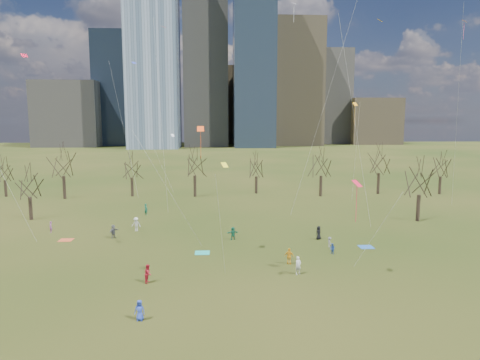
{
  "coord_description": "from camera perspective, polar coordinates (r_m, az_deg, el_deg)",
  "views": [
    {
      "loc": [
        -3.0,
        -40.68,
        14.3
      ],
      "look_at": [
        0.0,
        12.0,
        7.0
      ],
      "focal_mm": 32.0,
      "sensor_mm": 36.0,
      "label": 1
    }
  ],
  "objects": [
    {
      "name": "bare_tree_row",
      "position": [
        78.38,
        -1.11,
        1.88
      ],
      "size": [
        113.04,
        29.8,
        9.5
      ],
      "color": "black",
      "rests_on": "ground"
    },
    {
      "name": "downtown_skyline",
      "position": [
        252.53,
        -3.21,
        13.48
      ],
      "size": [
        212.5,
        78.0,
        118.0
      ],
      "color": "slate",
      "rests_on": "ground"
    },
    {
      "name": "kites_airborne",
      "position": [
        54.3,
        5.38,
        6.73
      ],
      "size": [
        60.83,
        48.62,
        28.18
      ],
      "color": "#EC4B13",
      "rests_on": "ground"
    },
    {
      "name": "person_7",
      "position": [
        60.64,
        -23.93,
        -5.75
      ],
      "size": [
        0.45,
        0.59,
        1.45
      ],
      "primitive_type": "imported",
      "rotation": [
        0.0,
        0.0,
        4.93
      ],
      "color": "#974B92",
      "rests_on": "ground"
    },
    {
      "name": "person_11",
      "position": [
        55.23,
        -16.53,
        -6.57
      ],
      "size": [
        1.15,
        1.6,
        1.67
      ],
      "primitive_type": "imported",
      "rotation": [
        0.0,
        0.0,
        1.09
      ],
      "color": "#5C5C61",
      "rests_on": "ground"
    },
    {
      "name": "blanket_teal",
      "position": [
        47.55,
        -5.05,
        -9.64
      ],
      "size": [
        1.6,
        1.5,
        0.03
      ],
      "primitive_type": "cube",
      "color": "teal",
      "rests_on": "ground"
    },
    {
      "name": "person_0",
      "position": [
        33.01,
        -13.24,
        -16.56
      ],
      "size": [
        0.79,
        0.55,
        1.52
      ],
      "primitive_type": "imported",
      "rotation": [
        0.0,
        0.0,
        6.19
      ],
      "color": "#2A44B9",
      "rests_on": "ground"
    },
    {
      "name": "person_6",
      "position": [
        53.18,
        10.44,
        -6.93
      ],
      "size": [
        0.96,
        0.91,
        1.65
      ],
      "primitive_type": "imported",
      "rotation": [
        0.0,
        0.0,
        3.8
      ],
      "color": "black",
      "rests_on": "ground"
    },
    {
      "name": "person_13",
      "position": [
        67.23,
        -12.43,
        -3.84
      ],
      "size": [
        0.73,
        0.75,
        1.73
      ],
      "primitive_type": "imported",
      "rotation": [
        0.0,
        0.0,
        2.3
      ],
      "color": "#176851",
      "rests_on": "ground"
    },
    {
      "name": "ground",
      "position": [
        43.22,
        0.92,
        -11.45
      ],
      "size": [
        500.0,
        500.0,
        0.0
      ],
      "primitive_type": "plane",
      "color": "black",
      "rests_on": "ground"
    },
    {
      "name": "blanket_crimson",
      "position": [
        56.27,
        -22.2,
        -7.43
      ],
      "size": [
        1.6,
        1.5,
        0.03
      ],
      "primitive_type": "cube",
      "color": "#CA4E28",
      "rests_on": "ground"
    },
    {
      "name": "person_5",
      "position": [
        52.18,
        -0.95,
        -7.12
      ],
      "size": [
        1.54,
        0.79,
        1.59
      ],
      "primitive_type": "imported",
      "rotation": [
        0.0,
        0.0,
        3.37
      ],
      "color": "#16664B",
      "rests_on": "ground"
    },
    {
      "name": "person_8",
      "position": [
        47.83,
        12.21,
        -8.95
      ],
      "size": [
        0.66,
        0.72,
        1.2
      ],
      "primitive_type": "imported",
      "rotation": [
        0.0,
        0.0,
        5.16
      ],
      "color": "#23449A",
      "rests_on": "ground"
    },
    {
      "name": "person_2",
      "position": [
        39.75,
        -12.14,
        -12.09
      ],
      "size": [
        0.76,
        0.91,
        1.69
      ],
      "primitive_type": "imported",
      "rotation": [
        0.0,
        0.0,
        1.41
      ],
      "color": "#AE1828",
      "rests_on": "ground"
    },
    {
      "name": "person_4",
      "position": [
        43.83,
        6.58,
        -10.07
      ],
      "size": [
        1.06,
        0.7,
        1.67
      ],
      "primitive_type": "imported",
      "rotation": [
        0.0,
        0.0,
        2.81
      ],
      "color": "orange",
      "rests_on": "ground"
    },
    {
      "name": "person_9",
      "position": [
        57.81,
        -13.69,
        -5.74
      ],
      "size": [
        1.28,
        0.88,
        1.83
      ],
      "primitive_type": "imported",
      "rotation": [
        0.0,
        0.0,
        6.1
      ],
      "color": "silver",
      "rests_on": "ground"
    },
    {
      "name": "person_1",
      "position": [
        41.24,
        7.77,
        -11.21
      ],
      "size": [
        0.75,
        0.66,
        1.73
      ],
      "primitive_type": "imported",
      "rotation": [
        0.0,
        0.0,
        0.49
      ],
      "color": "silver",
      "rests_on": "ground"
    },
    {
      "name": "blanket_navy",
      "position": [
        51.5,
        16.46,
        -8.56
      ],
      "size": [
        1.6,
        1.5,
        0.03
      ],
      "primitive_type": "cube",
      "color": "#2459AC",
      "rests_on": "ground"
    },
    {
      "name": "person_3",
      "position": [
        50.4,
        11.86,
        -8.09
      ],
      "size": [
        0.44,
        0.76,
        1.17
      ],
      "primitive_type": "imported",
      "rotation": [
        0.0,
        0.0,
        1.58
      ],
      "color": "slate",
      "rests_on": "ground"
    }
  ]
}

